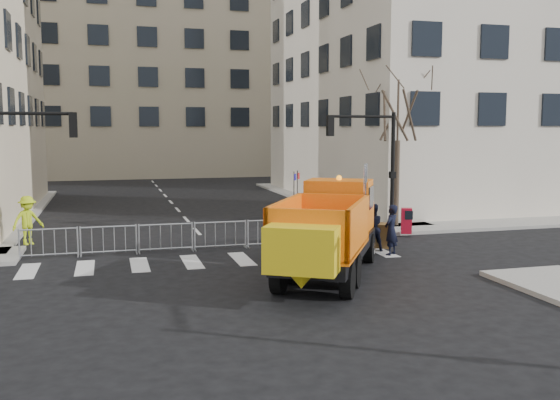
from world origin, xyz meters
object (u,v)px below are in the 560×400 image
object	(u,v)px
cop_c	(340,222)
worker	(28,220)
plow_truck	(328,228)
cop_b	(372,228)
cop_a	(391,230)
newspaper_box	(406,221)

from	to	relation	value
cop_c	worker	world-z (taller)	worker
plow_truck	cop_b	bearing A→B (deg)	-10.16
cop_a	cop_c	size ratio (longest dim) A/B	0.98
plow_truck	worker	distance (m)	12.37
cop_c	plow_truck	bearing A→B (deg)	23.72
cop_b	worker	xyz separation A→B (m)	(-12.73, 4.16, 0.19)
cop_b	newspaper_box	xyz separation A→B (m)	(2.76, 2.59, -0.22)
cop_a	worker	distance (m)	14.04
cop_b	worker	bearing A→B (deg)	-21.66
cop_c	worker	distance (m)	12.26
plow_truck	cop_c	bearing A→B (deg)	5.79
plow_truck	cop_a	world-z (taller)	plow_truck
cop_b	worker	world-z (taller)	worker
cop_c	worker	xyz separation A→B (m)	(-11.96, 2.73, 0.15)
cop_a	newspaper_box	world-z (taller)	cop_a
worker	newspaper_box	bearing A→B (deg)	-36.21
newspaper_box	plow_truck	bearing A→B (deg)	-110.17
cop_a	cop_c	distance (m)	2.55
cop_c	newspaper_box	world-z (taller)	cop_c
cop_b	cop_c	size ratio (longest dim) A/B	0.95
cop_b	newspaper_box	distance (m)	3.79
newspaper_box	cop_a	bearing A→B (deg)	-101.36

